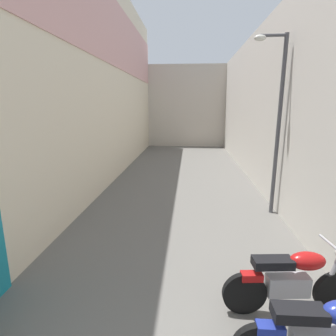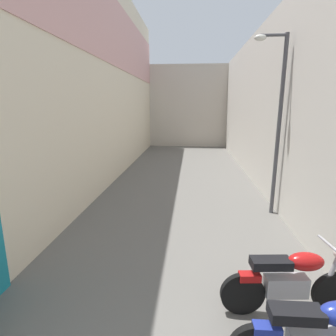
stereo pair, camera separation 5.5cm
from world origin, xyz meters
name	(u,v)px [view 1 (the left image)]	position (x,y,z in m)	size (l,w,h in m)	color
ground_plane	(180,207)	(0.00, 7.53, 0.00)	(35.05, 35.05, 0.00)	#66635E
building_left	(98,74)	(-2.77, 9.49, 3.77)	(0.45, 19.05, 7.46)	beige
building_right	(270,107)	(2.78, 9.52, 2.72)	(0.45, 19.05, 5.45)	beige
building_far_end	(187,106)	(0.00, 20.05, 2.70)	(8.16, 2.00, 5.40)	beige
motorcycle_third	(325,336)	(1.64, 2.82, 0.50)	(1.85, 0.58, 1.04)	black
motorcycle_fourth	(292,280)	(1.64, 3.73, 0.50)	(1.85, 0.58, 1.04)	black
street_lamp	(276,113)	(2.34, 7.38, 2.60)	(0.79, 0.18, 4.41)	#47474C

